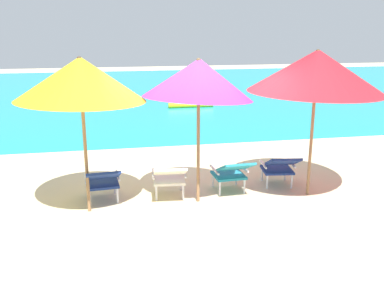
# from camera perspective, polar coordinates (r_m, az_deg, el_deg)

# --- Properties ---
(ground_plane) EXTENTS (40.00, 40.00, 0.00)m
(ground_plane) POSITION_cam_1_polar(r_m,az_deg,el_deg) (11.12, -3.30, 0.83)
(ground_plane) COLOR beige
(ocean_band) EXTENTS (40.00, 18.00, 0.01)m
(ocean_band) POSITION_cam_1_polar(r_m,az_deg,el_deg) (19.11, -6.60, 6.91)
(ocean_band) COLOR teal
(ocean_band) RESTS_ON ground_plane
(swim_buoy) EXTENTS (1.60, 0.18, 0.18)m
(swim_buoy) POSITION_cam_1_polar(r_m,az_deg,el_deg) (15.24, -0.14, 5.22)
(swim_buoy) COLOR yellow
(swim_buoy) RESTS_ON ocean_band
(lounge_chair_far_left) EXTENTS (0.60, 0.91, 0.68)m
(lounge_chair_far_left) POSITION_cam_1_polar(r_m,az_deg,el_deg) (7.06, -11.73, -4.69)
(lounge_chair_far_left) COLOR navy
(lounge_chair_far_left) RESTS_ON ground_plane
(lounge_chair_near_left) EXTENTS (0.60, 0.91, 0.68)m
(lounge_chair_near_left) POSITION_cam_1_polar(r_m,az_deg,el_deg) (7.09, -3.00, -4.29)
(lounge_chair_near_left) COLOR silver
(lounge_chair_near_left) RESTS_ON ground_plane
(lounge_chair_near_right) EXTENTS (0.58, 0.90, 0.68)m
(lounge_chair_near_right) POSITION_cam_1_polar(r_m,az_deg,el_deg) (7.34, 5.30, -3.65)
(lounge_chair_near_right) COLOR teal
(lounge_chair_near_right) RESTS_ON ground_plane
(lounge_chair_far_right) EXTENTS (0.64, 0.94, 0.68)m
(lounge_chair_far_right) POSITION_cam_1_polar(r_m,az_deg,el_deg) (7.73, 11.52, -2.91)
(lounge_chair_far_right) COLOR navy
(lounge_chair_far_right) RESTS_ON ground_plane
(beach_umbrella_left) EXTENTS (2.55, 2.54, 2.40)m
(beach_umbrella_left) POSITION_cam_1_polar(r_m,az_deg,el_deg) (6.44, -14.51, 8.32)
(beach_umbrella_left) COLOR olive
(beach_umbrella_left) RESTS_ON ground_plane
(beach_umbrella_center) EXTENTS (2.45, 2.44, 2.38)m
(beach_umbrella_center) POSITION_cam_1_polar(r_m,az_deg,el_deg) (6.64, 0.87, 8.64)
(beach_umbrella_center) COLOR olive
(beach_umbrella_center) RESTS_ON ground_plane
(beach_umbrella_right) EXTENTS (2.67, 2.66, 2.45)m
(beach_umbrella_right) POSITION_cam_1_polar(r_m,az_deg,el_deg) (7.21, 16.12, 9.24)
(beach_umbrella_right) COLOR olive
(beach_umbrella_right) RESTS_ON ground_plane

